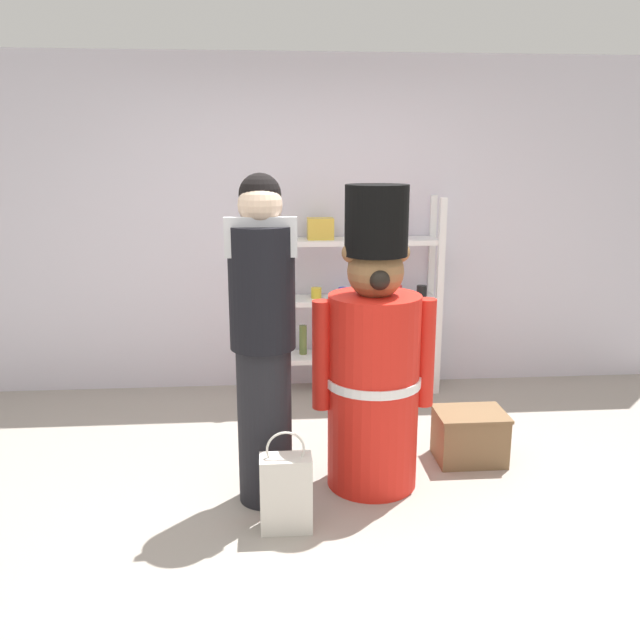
{
  "coord_description": "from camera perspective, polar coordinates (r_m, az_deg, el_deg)",
  "views": [
    {
      "loc": [
        -0.25,
        -3.15,
        1.87
      ],
      "look_at": [
        0.04,
        0.32,
        1.0
      ],
      "focal_mm": 37.66,
      "sensor_mm": 36.0,
      "label": 1
    }
  ],
  "objects": [
    {
      "name": "teddy_bear_guard",
      "position": [
        3.76,
        4.58,
        -3.63
      ],
      "size": [
        0.69,
        0.53,
        1.71
      ],
      "color": "red",
      "rests_on": "ground_plane"
    },
    {
      "name": "merchandise_shelf",
      "position": [
        5.29,
        2.97,
        2.23
      ],
      "size": [
        1.31,
        0.35,
        1.54
      ],
      "color": "white",
      "rests_on": "ground_plane"
    },
    {
      "name": "back_wall",
      "position": [
        5.38,
        -2.05,
        7.96
      ],
      "size": [
        6.4,
        0.12,
        2.6
      ],
      "primitive_type": "cube",
      "color": "silver",
      "rests_on": "ground_plane"
    },
    {
      "name": "ground_plane",
      "position": [
        3.67,
        -0.18,
        -16.58
      ],
      "size": [
        6.4,
        6.4,
        0.0
      ],
      "primitive_type": "plane",
      "color": "#9E9389"
    },
    {
      "name": "person_shopper",
      "position": [
        3.53,
        -4.87,
        -1.48
      ],
      "size": [
        0.36,
        0.34,
        1.77
      ],
      "color": "black",
      "rests_on": "ground_plane"
    },
    {
      "name": "shopping_bag",
      "position": [
        3.5,
        -2.9,
        -14.4
      ],
      "size": [
        0.26,
        0.15,
        0.54
      ],
      "color": "silver",
      "rests_on": "ground_plane"
    },
    {
      "name": "display_crate",
      "position": [
        4.33,
        12.59,
        -9.58
      ],
      "size": [
        0.43,
        0.33,
        0.32
      ],
      "color": "brown",
      "rests_on": "ground_plane"
    }
  ]
}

